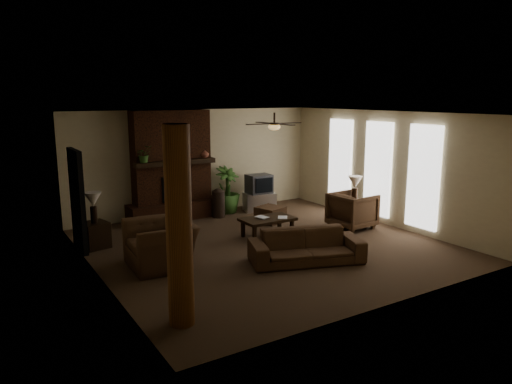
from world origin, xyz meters
TOP-DOWN VIEW (x-y plane):
  - room_shell at (0.00, 0.00)m, footprint 7.00×7.00m
  - fireplace at (-0.80, 3.22)m, footprint 2.40×0.70m
  - windows at (3.45, 0.20)m, footprint 0.08×3.65m
  - log_column at (-2.95, -2.40)m, footprint 0.36×0.36m
  - doorway at (-3.44, 1.80)m, footprint 0.10×1.00m
  - ceiling_fan at (0.40, 0.30)m, footprint 1.35×1.35m
  - sofa at (0.10, -1.29)m, footprint 2.24×1.30m
  - armchair_left at (-2.36, -0.01)m, footprint 0.92×1.34m
  - armchair_right at (2.53, 0.07)m, footprint 0.93×0.99m
  - coffee_table at (0.40, 0.55)m, footprint 1.20×0.70m
  - ottoman at (1.13, 1.55)m, footprint 0.76×0.76m
  - tv_stand at (1.58, 2.78)m, footprint 0.95×0.70m
  - tv at (1.55, 2.75)m, footprint 0.67×0.56m
  - floor_vase at (0.26, 2.71)m, footprint 0.34×0.34m
  - floor_plant at (0.69, 3.05)m, footprint 1.05×1.42m
  - side_table_left at (-3.15, 1.76)m, footprint 0.60×0.60m
  - lamp_left at (-3.15, 1.72)m, footprint 0.44×0.44m
  - side_table_right at (2.92, 0.32)m, footprint 0.65×0.65m
  - lamp_right at (2.88, 0.38)m, footprint 0.39×0.39m
  - mantel_plant at (-1.62, 2.94)m, footprint 0.42×0.46m
  - mantel_vase at (0.04, 3.02)m, footprint 0.27×0.28m
  - book_a at (0.19, 0.60)m, footprint 0.22×0.07m
  - book_b at (0.60, 0.42)m, footprint 0.19×0.14m

SIDE VIEW (x-z plane):
  - ottoman at x=1.13m, z-range 0.00..0.40m
  - tv_stand at x=1.58m, z-range 0.00..0.50m
  - side_table_left at x=-3.15m, z-range 0.00..0.55m
  - side_table_right at x=2.92m, z-range 0.00..0.55m
  - floor_plant at x=0.69m, z-range 0.00..0.71m
  - coffee_table at x=0.40m, z-range 0.16..0.59m
  - sofa at x=0.10m, z-range 0.00..0.84m
  - floor_vase at x=0.26m, z-range 0.05..0.82m
  - armchair_right at x=2.53m, z-range 0.00..0.95m
  - armchair_left at x=-2.36m, z-range 0.00..1.13m
  - book_a at x=0.19m, z-range 0.43..0.72m
  - book_b at x=0.60m, z-range 0.43..0.72m
  - tv at x=1.55m, z-range 0.50..1.02m
  - lamp_left at x=-3.15m, z-range 0.68..1.33m
  - lamp_right at x=2.88m, z-range 0.68..1.33m
  - doorway at x=-3.44m, z-range 0.00..2.10m
  - fireplace at x=-0.80m, z-range -0.24..2.56m
  - windows at x=3.45m, z-range 0.17..2.53m
  - log_column at x=-2.95m, z-range 0.00..2.80m
  - room_shell at x=0.00m, z-range -2.10..4.90m
  - mantel_vase at x=0.04m, z-range 1.56..1.78m
  - mantel_plant at x=-1.62m, z-range 1.56..1.89m
  - ceiling_fan at x=0.40m, z-range 2.34..2.72m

